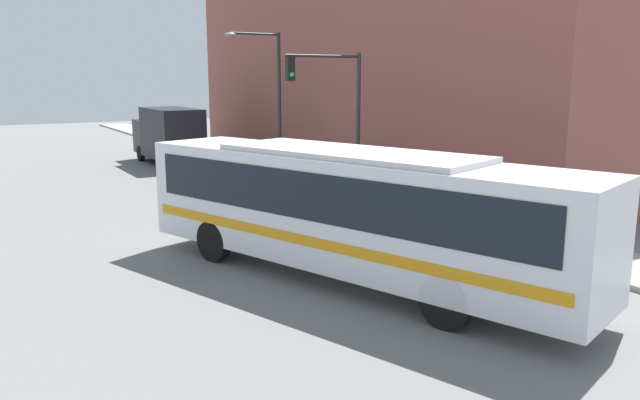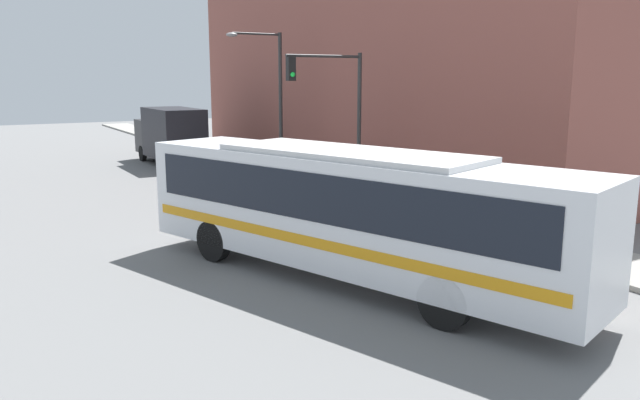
% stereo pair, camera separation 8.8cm
% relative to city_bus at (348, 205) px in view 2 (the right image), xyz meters
% --- Properties ---
extents(ground_plane, '(120.00, 120.00, 0.00)m').
position_rel_city_bus_xyz_m(ground_plane, '(0.66, -0.93, -1.84)').
color(ground_plane, slate).
extents(sidewalk, '(2.56, 70.00, 0.14)m').
position_rel_city_bus_xyz_m(sidewalk, '(6.44, 19.07, -1.77)').
color(sidewalk, gray).
rests_on(sidewalk, ground_plane).
extents(building_facade, '(6.00, 29.38, 10.55)m').
position_rel_city_bus_xyz_m(building_facade, '(10.73, 14.76, 3.44)').
color(building_facade, brown).
rests_on(building_facade, ground_plane).
extents(city_bus, '(6.05, 12.01, 3.15)m').
position_rel_city_bus_xyz_m(city_bus, '(0.00, 0.00, 0.00)').
color(city_bus, silver).
rests_on(city_bus, ground_plane).
extents(delivery_truck, '(2.24, 6.69, 3.15)m').
position_rel_city_bus_xyz_m(delivery_truck, '(2.48, 22.05, -0.13)').
color(delivery_truck, black).
rests_on(delivery_truck, ground_plane).
extents(fire_hydrant, '(0.24, 0.32, 0.68)m').
position_rel_city_bus_xyz_m(fire_hydrant, '(5.76, 4.96, -1.37)').
color(fire_hydrant, red).
rests_on(fire_hydrant, sidewalk).
extents(traffic_light_pole, '(3.28, 0.35, 5.58)m').
position_rel_city_bus_xyz_m(traffic_light_pole, '(4.82, 8.35, 2.11)').
color(traffic_light_pole, '#2D2D2D').
rests_on(traffic_light_pole, sidewalk).
extents(parking_meter, '(0.14, 0.14, 1.27)m').
position_rel_city_bus_xyz_m(parking_meter, '(5.76, 7.07, -0.84)').
color(parking_meter, '#2D2D2D').
rests_on(parking_meter, sidewalk).
extents(street_lamp, '(2.82, 0.28, 6.75)m').
position_rel_city_bus_xyz_m(street_lamp, '(5.61, 15.36, 2.37)').
color(street_lamp, '#2D2D2D').
rests_on(street_lamp, sidewalk).
extents(pedestrian_near_corner, '(0.34, 0.34, 1.64)m').
position_rel_city_bus_xyz_m(pedestrian_near_corner, '(6.85, 13.21, -0.87)').
color(pedestrian_near_corner, slate).
rests_on(pedestrian_near_corner, sidewalk).
extents(pedestrian_mid_block, '(0.34, 0.34, 1.86)m').
position_rel_city_bus_xyz_m(pedestrian_mid_block, '(6.43, 9.61, -0.74)').
color(pedestrian_mid_block, slate).
rests_on(pedestrian_mid_block, sidewalk).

